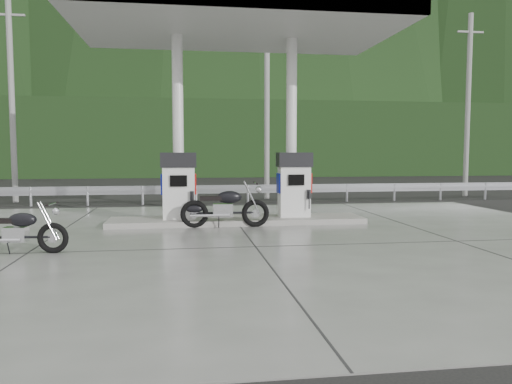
{
  "coord_description": "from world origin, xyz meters",
  "views": [
    {
      "loc": [
        -1.47,
        -11.13,
        2.0
      ],
      "look_at": [
        0.3,
        1.0,
        1.0
      ],
      "focal_mm": 35.0,
      "sensor_mm": 36.0,
      "label": 1
    }
  ],
  "objects": [
    {
      "name": "road",
      "position": [
        0.0,
        11.5,
        0.0
      ],
      "size": [
        60.0,
        7.0,
        0.01
      ],
      "primitive_type": "cube",
      "color": "black",
      "rests_on": "ground"
    },
    {
      "name": "forested_hills",
      "position": [
        0.0,
        60.0,
        0.0
      ],
      "size": [
        100.0,
        40.0,
        140.0
      ],
      "primitive_type": null,
      "color": "black",
      "rests_on": "ground"
    },
    {
      "name": "canopy_column_right",
      "position": [
        1.6,
        2.9,
        2.67
      ],
      "size": [
        0.3,
        0.3,
        5.0
      ],
      "primitive_type": "cylinder",
      "color": "white",
      "rests_on": "pump_island"
    },
    {
      "name": "motorcycle_left",
      "position": [
        -4.67,
        -0.97,
        0.45
      ],
      "size": [
        1.86,
        0.77,
        0.86
      ],
      "primitive_type": null,
      "rotation": [
        0.0,
        0.0,
        -0.11
      ],
      "color": "black",
      "rests_on": "forecourt_apron"
    },
    {
      "name": "ground",
      "position": [
        0.0,
        0.0,
        0.0
      ],
      "size": [
        160.0,
        160.0,
        0.0
      ],
      "primitive_type": "plane",
      "color": "black",
      "rests_on": "ground"
    },
    {
      "name": "gas_pump_right",
      "position": [
        1.6,
        2.5,
        1.07
      ],
      "size": [
        0.95,
        0.55,
        1.8
      ],
      "primitive_type": null,
      "color": "white",
      "rests_on": "pump_island"
    },
    {
      "name": "motorcycle_right",
      "position": [
        -0.4,
        1.8,
        0.53
      ],
      "size": [
        2.19,
        0.76,
        1.03
      ],
      "primitive_type": null,
      "rotation": [
        0.0,
        0.0,
        -0.04
      ],
      "color": "black",
      "rests_on": "forecourt_apron"
    },
    {
      "name": "pump_island",
      "position": [
        0.0,
        2.5,
        0.1
      ],
      "size": [
        7.0,
        1.4,
        0.15
      ],
      "primitive_type": "cube",
      "color": "gray",
      "rests_on": "forecourt_apron"
    },
    {
      "name": "tree_band",
      "position": [
        0.0,
        30.0,
        3.0
      ],
      "size": [
        80.0,
        6.0,
        6.0
      ],
      "primitive_type": "cube",
      "color": "black",
      "rests_on": "ground"
    },
    {
      "name": "utility_pole_b",
      "position": [
        2.0,
        9.5,
        4.0
      ],
      "size": [
        0.22,
        0.22,
        8.0
      ],
      "primitive_type": "cylinder",
      "color": "gray",
      "rests_on": "ground"
    },
    {
      "name": "utility_pole_a",
      "position": [
        -8.0,
        9.5,
        4.0
      ],
      "size": [
        0.22,
        0.22,
        8.0
      ],
      "primitive_type": "cylinder",
      "color": "gray",
      "rests_on": "ground"
    },
    {
      "name": "canopy_roof",
      "position": [
        0.0,
        2.5,
        5.37
      ],
      "size": [
        8.5,
        5.0,
        0.4
      ],
      "primitive_type": "cube",
      "color": "silver",
      "rests_on": "canopy_column_left"
    },
    {
      "name": "guardrail",
      "position": [
        0.0,
        8.0,
        0.71
      ],
      "size": [
        26.0,
        0.16,
        1.42
      ],
      "primitive_type": null,
      "color": "#A7A9AF",
      "rests_on": "ground"
    },
    {
      "name": "utility_pole_c",
      "position": [
        11.0,
        9.5,
        4.0
      ],
      "size": [
        0.22,
        0.22,
        8.0
      ],
      "primitive_type": "cylinder",
      "color": "gray",
      "rests_on": "ground"
    },
    {
      "name": "forecourt_apron",
      "position": [
        0.0,
        0.0,
        0.01
      ],
      "size": [
        18.0,
        14.0,
        0.02
      ],
      "primitive_type": "cube",
      "color": "slate",
      "rests_on": "ground"
    },
    {
      "name": "gas_pump_left",
      "position": [
        -1.6,
        2.5,
        1.07
      ],
      "size": [
        0.95,
        0.55,
        1.8
      ],
      "primitive_type": null,
      "color": "white",
      "rests_on": "pump_island"
    },
    {
      "name": "canopy_column_left",
      "position": [
        -1.6,
        2.9,
        2.67
      ],
      "size": [
        0.3,
        0.3,
        5.0
      ],
      "primitive_type": "cylinder",
      "color": "white",
      "rests_on": "pump_island"
    }
  ]
}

